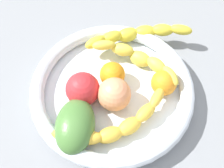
# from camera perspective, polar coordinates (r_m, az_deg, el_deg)

# --- Properties ---
(kitchen_counter) EXTENTS (1.20, 1.20, 0.03)m
(kitchen_counter) POSITION_cam_1_polar(r_m,az_deg,el_deg) (0.61, -0.00, -3.06)
(kitchen_counter) COLOR gray
(kitchen_counter) RESTS_ON ground
(fruit_bowl) EXTENTS (0.35, 0.35, 0.05)m
(fruit_bowl) POSITION_cam_1_polar(r_m,az_deg,el_deg) (0.57, -0.00, -1.19)
(fruit_bowl) COLOR white
(fruit_bowl) RESTS_ON kitchen_counter
(banana_draped_left) EXTENTS (0.18, 0.18, 0.04)m
(banana_draped_left) POSITION_cam_1_polar(r_m,az_deg,el_deg) (0.52, 1.18, -8.73)
(banana_draped_left) COLOR yellow
(banana_draped_left) RESTS_ON fruit_bowl
(banana_draped_right) EXTENTS (0.23, 0.15, 0.04)m
(banana_draped_right) POSITION_cam_1_polar(r_m,az_deg,el_deg) (0.64, 5.38, 10.53)
(banana_draped_right) COLOR yellow
(banana_draped_right) RESTS_ON fruit_bowl
(banana_arching_top) EXTENTS (0.21, 0.09, 0.05)m
(banana_arching_top) POSITION_cam_1_polar(r_m,az_deg,el_deg) (0.59, 5.69, 5.45)
(banana_arching_top) COLOR yellow
(banana_arching_top) RESTS_ON fruit_bowl
(orange_front) EXTENTS (0.05, 0.05, 0.05)m
(orange_front) POSITION_cam_1_polar(r_m,az_deg,el_deg) (0.57, 10.97, 0.25)
(orange_front) COLOR orange
(orange_front) RESTS_ON fruit_bowl
(orange_mid_left) EXTENTS (0.05, 0.05, 0.05)m
(orange_mid_left) POSITION_cam_1_polar(r_m,az_deg,el_deg) (0.57, 0.07, 2.04)
(orange_mid_left) COLOR orange
(orange_mid_left) RESTS_ON fruit_bowl
(mango_green) EXTENTS (0.10, 0.13, 0.06)m
(mango_green) POSITION_cam_1_polar(r_m,az_deg,el_deg) (0.52, -7.86, -8.75)
(mango_green) COLOR #4B7D38
(mango_green) RESTS_ON fruit_bowl
(tomato_red) EXTENTS (0.07, 0.07, 0.07)m
(tomato_red) POSITION_cam_1_polar(r_m,az_deg,el_deg) (0.54, -6.24, -1.10)
(tomato_red) COLOR red
(tomato_red) RESTS_ON fruit_bowl
(peach_blush) EXTENTS (0.07, 0.07, 0.07)m
(peach_blush) POSITION_cam_1_polar(r_m,az_deg,el_deg) (0.54, 0.47, -2.21)
(peach_blush) COLOR #F99D6D
(peach_blush) RESTS_ON fruit_bowl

